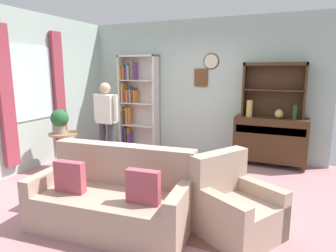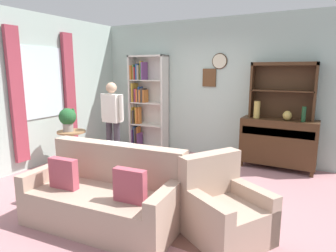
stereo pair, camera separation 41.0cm
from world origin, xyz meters
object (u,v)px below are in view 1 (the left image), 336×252
(plant_stand, at_px, (65,147))
(book_stack, at_px, (174,167))
(couch_floral, at_px, (114,200))
(person_reading, at_px, (106,118))
(vase_round, at_px, (279,114))
(potted_plant_large, at_px, (60,120))
(vase_tall, at_px, (249,109))
(armchair_floral, at_px, (235,209))
(bottle_wine, at_px, (295,112))
(sideboard, at_px, (270,139))
(sideboard_hutch, at_px, (274,82))
(bookshelf, at_px, (136,102))
(coffee_table, at_px, (169,174))

(plant_stand, xyz_separation_m, book_stack, (2.31, -0.39, 0.05))
(couch_floral, relative_size, person_reading, 1.20)
(vase_round, distance_m, potted_plant_large, 3.93)
(vase_tall, bearing_deg, plant_stand, -151.87)
(armchair_floral, relative_size, potted_plant_large, 2.45)
(bottle_wine, height_order, potted_plant_large, bottle_wine)
(sideboard, xyz_separation_m, armchair_floral, (-0.14, -2.63, -0.22))
(armchair_floral, bearing_deg, vase_round, 84.04)
(sideboard, distance_m, plant_stand, 3.80)
(armchair_floral, relative_size, book_stack, 5.81)
(sideboard_hutch, relative_size, vase_tall, 3.54)
(person_reading, bearing_deg, plant_stand, -142.36)
(bookshelf, distance_m, couch_floral, 3.50)
(vase_round, xyz_separation_m, potted_plant_large, (-3.55, -1.66, -0.09))
(sideboard, bearing_deg, person_reading, -156.35)
(couch_floral, height_order, armchair_floral, couch_floral)
(sideboard_hutch, bearing_deg, armchair_floral, -92.88)
(sideboard_hutch, bearing_deg, sideboard, -90.00)
(sideboard_hutch, relative_size, couch_floral, 0.59)
(bookshelf, distance_m, sideboard_hutch, 2.96)
(vase_tall, bearing_deg, sideboard_hutch, 25.89)
(bottle_wine, height_order, person_reading, person_reading)
(couch_floral, relative_size, potted_plant_large, 4.34)
(couch_floral, bearing_deg, coffee_table, 72.40)
(couch_floral, bearing_deg, person_reading, 126.90)
(vase_tall, relative_size, person_reading, 0.20)
(vase_round, bearing_deg, bottle_wine, -4.95)
(bookshelf, relative_size, sideboard, 1.62)
(armchair_floral, bearing_deg, vase_tall, 95.67)
(sideboard_hutch, height_order, person_reading, sideboard_hutch)
(person_reading, height_order, coffee_table, person_reading)
(book_stack, bearing_deg, vase_round, 58.77)
(sideboard_hutch, distance_m, vase_tall, 0.65)
(sideboard, relative_size, vase_round, 7.65)
(sideboard, height_order, coffee_table, sideboard)
(sideboard_hutch, xyz_separation_m, vase_tall, (-0.39, -0.19, -0.48))
(vase_tall, relative_size, book_stack, 1.71)
(person_reading, relative_size, coffee_table, 1.95)
(bookshelf, relative_size, sideboard_hutch, 1.91)
(vase_tall, xyz_separation_m, person_reading, (-2.41, -1.14, -0.17))
(bottle_wine, distance_m, coffee_table, 2.62)
(sideboard_hutch, bearing_deg, coffee_table, -118.13)
(bookshelf, distance_m, sideboard, 2.97)
(bookshelf, bearing_deg, bottle_wine, -2.99)
(book_stack, bearing_deg, person_reading, 153.35)
(vase_round, xyz_separation_m, couch_floral, (-1.59, -2.94, -0.69))
(person_reading, bearing_deg, vase_round, 21.59)
(bookshelf, relative_size, coffee_table, 2.62)
(armchair_floral, bearing_deg, bookshelf, 135.75)
(sideboard, bearing_deg, plant_stand, -153.58)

